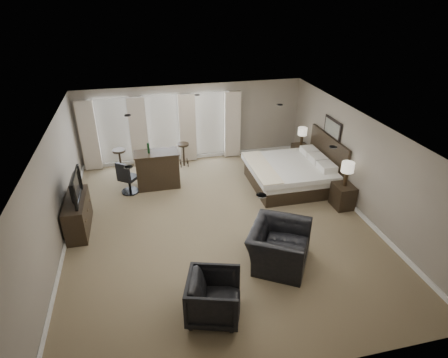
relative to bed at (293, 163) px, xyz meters
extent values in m
cube|color=#736349|center=(-2.58, -1.57, -0.75)|extent=(7.60, 8.60, 0.04)
cube|color=silver|center=(-2.58, -1.57, 1.85)|extent=(7.60, 8.60, 0.04)
cube|color=gray|center=(-2.58, 2.68, 0.55)|extent=(7.50, 0.04, 2.60)
cube|color=gray|center=(-2.58, -5.82, 0.55)|extent=(7.50, 0.04, 2.60)
cube|color=gray|center=(-6.33, -1.57, 0.55)|extent=(0.04, 8.50, 2.60)
cube|color=gray|center=(1.17, -1.57, 0.55)|extent=(0.04, 8.50, 2.60)
cube|color=silver|center=(-5.18, 2.62, 0.50)|extent=(1.15, 0.04, 2.05)
cube|color=silver|center=(-3.58, 2.62, 0.50)|extent=(1.15, 0.04, 2.05)
cube|color=silver|center=(-1.98, 2.62, 0.50)|extent=(1.15, 0.04, 2.05)
cube|color=#C0B2A0|center=(-5.93, 2.50, 0.43)|extent=(0.55, 0.12, 2.30)
cube|color=#C0B2A0|center=(-4.38, 2.50, 0.43)|extent=(0.55, 0.12, 2.30)
cube|color=#C0B2A0|center=(-2.78, 2.50, 0.43)|extent=(0.55, 0.12, 2.30)
cube|color=#C0B2A0|center=(-1.23, 2.50, 0.43)|extent=(0.55, 0.12, 2.30)
cube|color=silver|center=(0.00, 0.00, 0.00)|extent=(2.37, 2.26, 1.51)
cube|color=black|center=(0.89, -1.45, -0.42)|extent=(0.50, 0.61, 0.66)
cube|color=black|center=(0.89, 1.45, -0.43)|extent=(0.48, 0.59, 0.64)
cube|color=beige|center=(0.89, -1.45, 0.25)|extent=(0.33, 0.33, 0.68)
cube|color=beige|center=(0.89, 1.45, 0.20)|extent=(0.30, 0.30, 0.63)
cube|color=slate|center=(1.12, 0.00, 1.00)|extent=(0.04, 0.96, 0.56)
cube|color=black|center=(-6.03, -0.94, -0.32)|extent=(0.48, 1.49, 0.87)
imported|color=black|center=(-6.03, -0.94, 0.19)|extent=(0.66, 1.15, 0.15)
imported|color=black|center=(-1.65, -3.26, -0.15)|extent=(1.48, 1.64, 1.20)
imported|color=black|center=(-3.32, -4.39, -0.27)|extent=(1.11, 1.15, 0.97)
cube|color=black|center=(-3.94, 0.87, -0.19)|extent=(1.29, 0.67, 1.13)
cube|color=black|center=(-5.04, 1.97, -0.33)|extent=(0.48, 0.48, 0.85)
cube|color=black|center=(-3.00, 2.13, -0.35)|extent=(0.47, 0.47, 0.80)
cube|color=black|center=(-4.79, 0.69, -0.24)|extent=(0.73, 0.73, 1.02)
camera|label=1|loc=(-4.27, -9.30, 4.74)|focal=30.00mm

